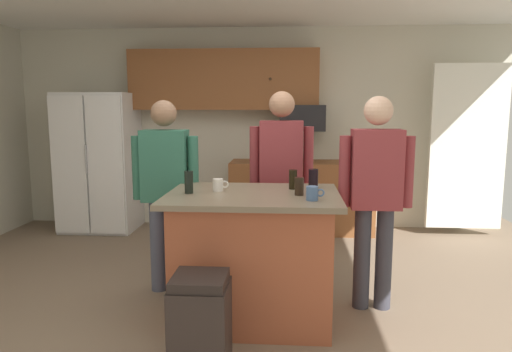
% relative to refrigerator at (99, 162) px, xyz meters
% --- Properties ---
extents(floor, '(7.04, 7.04, 0.00)m').
position_rel_refrigerator_xyz_m(floor, '(2.00, -2.38, -0.88)').
color(floor, '#7F6B56').
rests_on(floor, ground).
extents(back_wall, '(6.40, 0.10, 2.60)m').
position_rel_refrigerator_xyz_m(back_wall, '(2.00, 0.42, 0.42)').
color(back_wall, beige).
rests_on(back_wall, ground).
extents(french_door_window_panel, '(0.90, 0.06, 2.00)m').
position_rel_refrigerator_xyz_m(french_door_window_panel, '(4.60, 0.02, 0.22)').
color(french_door_window_panel, white).
rests_on(french_door_window_panel, ground).
extents(cabinet_run_upper, '(2.40, 0.38, 0.75)m').
position_rel_refrigerator_xyz_m(cabinet_run_upper, '(1.60, 0.22, 1.04)').
color(cabinet_run_upper, brown).
extents(cabinet_run_lower, '(1.80, 0.63, 0.90)m').
position_rel_refrigerator_xyz_m(cabinet_run_lower, '(2.60, 0.10, -0.43)').
color(cabinet_run_lower, brown).
rests_on(cabinet_run_lower, ground).
extents(refrigerator, '(0.91, 0.76, 1.76)m').
position_rel_refrigerator_xyz_m(refrigerator, '(0.00, 0.00, 0.00)').
color(refrigerator, white).
rests_on(refrigerator, ground).
extents(microwave_over_range, '(0.56, 0.40, 0.32)m').
position_rel_refrigerator_xyz_m(microwave_over_range, '(2.60, 0.12, 0.57)').
color(microwave_over_range, black).
extents(kitchen_island, '(1.26, 0.94, 0.97)m').
position_rel_refrigerator_xyz_m(kitchen_island, '(2.18, -2.46, -0.39)').
color(kitchen_island, '#AD5638').
rests_on(kitchen_island, ground).
extents(person_guest_right, '(0.57, 0.22, 1.65)m').
position_rel_refrigerator_xyz_m(person_guest_right, '(1.40, -1.97, 0.07)').
color(person_guest_right, '#4C5166').
rests_on(person_guest_right, ground).
extents(person_elder_center, '(0.57, 0.23, 1.73)m').
position_rel_refrigerator_xyz_m(person_elder_center, '(2.37, -1.66, 0.12)').
color(person_elder_center, tan).
rests_on(person_elder_center, ground).
extents(person_guest_by_door, '(0.57, 0.22, 1.68)m').
position_rel_refrigerator_xyz_m(person_guest_by_door, '(3.11, -2.20, 0.09)').
color(person_guest_by_door, '#383842').
rests_on(person_guest_by_door, ground).
extents(glass_pilsner, '(0.07, 0.07, 0.15)m').
position_rel_refrigerator_xyz_m(glass_pilsner, '(2.63, -2.22, 0.16)').
color(glass_pilsner, black).
rests_on(glass_pilsner, kitchen_island).
extents(mug_blue_stoneware, '(0.12, 0.08, 0.09)m').
position_rel_refrigerator_xyz_m(mug_blue_stoneware, '(1.92, -2.39, 0.13)').
color(mug_blue_stoneware, white).
rests_on(mug_blue_stoneware, kitchen_island).
extents(glass_short_whisky, '(0.07, 0.07, 0.13)m').
position_rel_refrigerator_xyz_m(glass_short_whisky, '(2.52, -2.51, 0.15)').
color(glass_short_whisky, black).
rests_on(glass_short_whisky, kitchen_island).
extents(glass_dark_ale, '(0.06, 0.06, 0.17)m').
position_rel_refrigerator_xyz_m(glass_dark_ale, '(1.71, -2.50, 0.17)').
color(glass_dark_ale, black).
rests_on(glass_dark_ale, kitchen_island).
extents(tumbler_amber, '(0.06, 0.06, 0.15)m').
position_rel_refrigerator_xyz_m(tumbler_amber, '(2.48, -2.27, 0.16)').
color(tumbler_amber, black).
rests_on(tumbler_amber, kitchen_island).
extents(mug_ceramic_white, '(0.13, 0.08, 0.10)m').
position_rel_refrigerator_xyz_m(mug_ceramic_white, '(2.61, -2.69, 0.14)').
color(mug_ceramic_white, '#4C6B99').
rests_on(mug_ceramic_white, kitchen_island).
extents(trash_bin, '(0.34, 0.34, 0.61)m').
position_rel_refrigerator_xyz_m(trash_bin, '(1.92, -3.21, -0.58)').
color(trash_bin, black).
rests_on(trash_bin, ground).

